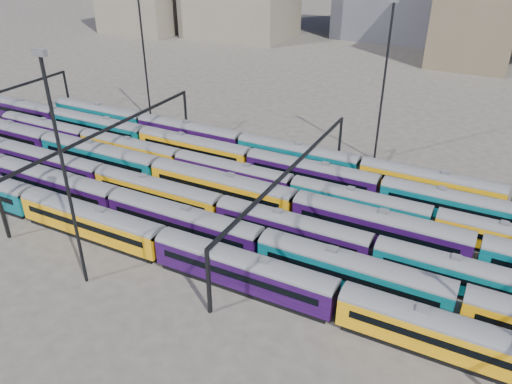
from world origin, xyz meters
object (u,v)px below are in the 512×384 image
at_px(rake_0, 91,219).
at_px(rake_2, 157,190).
at_px(rake_1, 183,220).
at_px(mast_2, 64,169).

height_order(rake_0, rake_2, rake_0).
relative_size(rake_0, rake_1, 0.71).
bearing_deg(mast_2, rake_0, 127.60).
distance_m(rake_0, rake_2, 10.33).
relative_size(rake_1, mast_2, 5.92).
bearing_deg(mast_2, rake_2, 99.37).
height_order(rake_0, mast_2, mast_2).
xyz_separation_m(rake_2, mast_2, (2.81, -17.00, 11.36)).
distance_m(rake_2, mast_2, 20.64).
height_order(rake_0, rake_1, rake_1).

